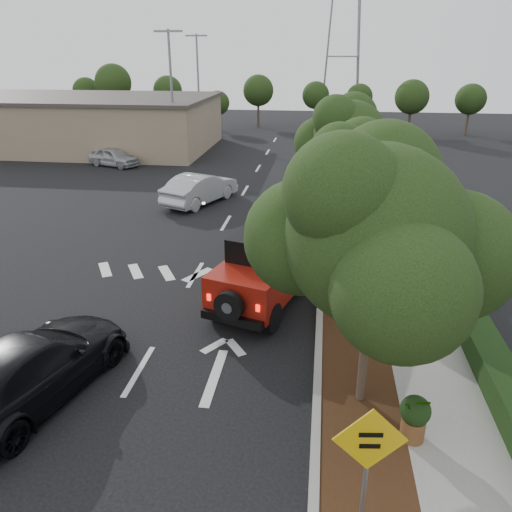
% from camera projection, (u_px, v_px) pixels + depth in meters
% --- Properties ---
extents(ground, '(120.00, 120.00, 0.00)m').
position_uv_depth(ground, '(139.00, 371.00, 12.92)').
color(ground, black).
rests_on(ground, ground).
extents(curb, '(0.20, 70.00, 0.15)m').
position_uv_depth(curb, '(323.00, 226.00, 23.31)').
color(curb, '#9E9B93').
rests_on(curb, ground).
extents(planting_strip, '(1.80, 70.00, 0.12)m').
position_uv_depth(planting_strip, '(344.00, 227.00, 23.19)').
color(planting_strip, black).
rests_on(planting_strip, ground).
extents(sidewalk, '(2.00, 70.00, 0.12)m').
position_uv_depth(sidewalk, '(386.00, 229.00, 22.96)').
color(sidewalk, gray).
rests_on(sidewalk, ground).
extents(hedge, '(0.80, 70.00, 0.80)m').
position_uv_depth(hedge, '(418.00, 223.00, 22.66)').
color(hedge, black).
rests_on(hedge, ground).
extents(commercial_building, '(22.00, 12.00, 4.00)m').
position_uv_depth(commercial_building, '(77.00, 123.00, 41.57)').
color(commercial_building, '#85775C').
rests_on(commercial_building, ground).
extents(transmission_tower, '(7.00, 4.00, 28.00)m').
position_uv_depth(transmission_tower, '(338.00, 123.00, 56.12)').
color(transmission_tower, slate).
rests_on(transmission_tower, ground).
extents(street_tree_near, '(3.80, 3.80, 5.92)m').
position_uv_depth(street_tree_near, '(359.00, 402.00, 11.77)').
color(street_tree_near, black).
rests_on(street_tree_near, ground).
extents(street_tree_mid, '(3.20, 3.20, 5.32)m').
position_uv_depth(street_tree_mid, '(348.00, 278.00, 18.18)').
color(street_tree_mid, black).
rests_on(street_tree_mid, ground).
extents(street_tree_far, '(3.40, 3.40, 5.62)m').
position_uv_depth(street_tree_far, '(343.00, 221.00, 24.13)').
color(street_tree_far, black).
rests_on(street_tree_far, ground).
extents(light_pole_a, '(2.00, 0.22, 9.00)m').
position_uv_depth(light_pole_a, '(176.00, 160.00, 37.52)').
color(light_pole_a, slate).
rests_on(light_pole_a, ground).
extents(light_pole_b, '(2.00, 0.22, 9.00)m').
position_uv_depth(light_pole_b, '(200.00, 135.00, 48.62)').
color(light_pole_b, slate).
rests_on(light_pole_b, ground).
extents(red_jeep, '(3.21, 4.86, 2.38)m').
position_uv_depth(red_jeep, '(266.00, 268.00, 16.00)').
color(red_jeep, black).
rests_on(red_jeep, ground).
extents(silver_suv_ahead, '(3.90, 5.22, 1.32)m').
position_uv_depth(silver_suv_ahead, '(292.00, 215.00, 22.87)').
color(silver_suv_ahead, '#B5BABE').
rests_on(silver_suv_ahead, ground).
extents(black_suv_oncoming, '(3.48, 5.93, 1.61)m').
position_uv_depth(black_suv_oncoming, '(31.00, 368.00, 11.66)').
color(black_suv_oncoming, black).
rests_on(black_suv_oncoming, ground).
extents(silver_sedan_oncoming, '(3.49, 5.16, 1.61)m').
position_uv_depth(silver_sedan_oncoming, '(200.00, 188.00, 26.74)').
color(silver_sedan_oncoming, '#AFB3B7').
rests_on(silver_sedan_oncoming, ground).
extents(parked_suv, '(4.12, 2.81, 1.30)m').
position_uv_depth(parked_suv, '(114.00, 157.00, 35.33)').
color(parked_suv, '#AAAEB2').
rests_on(parked_suv, ground).
extents(speed_hump_sign, '(1.19, 0.17, 2.54)m').
position_uv_depth(speed_hump_sign, '(368.00, 455.00, 7.90)').
color(speed_hump_sign, slate).
rests_on(speed_hump_sign, ground).
extents(terracotta_planter, '(0.63, 0.63, 1.11)m').
position_uv_depth(terracotta_planter, '(415.00, 414.00, 10.27)').
color(terracotta_planter, brown).
rests_on(terracotta_planter, ground).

